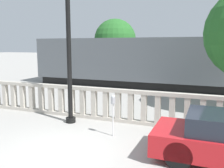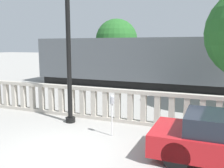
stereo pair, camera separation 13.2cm
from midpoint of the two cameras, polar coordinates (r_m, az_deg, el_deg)
The scene contains 7 objects.
ground_plane at distance 7.55m, azimuth -12.25°, elevation -15.01°, with size 160.00×160.00×0.00m, color gray.
balustrade at distance 10.13m, azimuth -1.78°, elevation -4.65°, with size 17.77×0.24×1.33m.
lamppost at distance 9.71m, azimuth -10.24°, elevation 8.74°, with size 0.42×0.42×5.38m.
parking_meter at distance 8.29m, azimuth -0.21°, elevation -4.61°, with size 0.14×0.14×1.41m.
train_near at distance 18.12m, azimuth 10.57°, elevation 5.03°, with size 18.39×3.17×4.14m.
train_far at distance 35.02m, azimuth 18.96°, elevation 6.41°, with size 21.24×2.87×4.06m.
tree_right at distance 20.46m, azimuth 0.52°, elevation 10.02°, with size 3.36×3.36×5.14m.
Camera 1 is at (3.87, -5.72, 3.03)m, focal length 40.00 mm.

